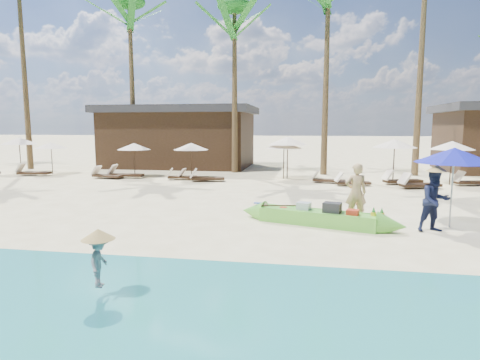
# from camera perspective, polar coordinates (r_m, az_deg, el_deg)

# --- Properties ---
(ground) EXTENTS (240.00, 240.00, 0.00)m
(ground) POSITION_cam_1_polar(r_m,az_deg,el_deg) (11.01, 3.16, -7.48)
(ground) COLOR #FDEFBB
(ground) RESTS_ON ground
(wet_sand_strip) EXTENTS (240.00, 4.50, 0.01)m
(wet_sand_strip) POSITION_cam_1_polar(r_m,az_deg,el_deg) (6.36, -2.19, -19.08)
(wet_sand_strip) COLOR tan
(wet_sand_strip) RESTS_ON ground
(green_canoe) EXTENTS (5.32, 1.96, 0.70)m
(green_canoe) POSITION_cam_1_polar(r_m,az_deg,el_deg) (12.02, 10.92, -5.17)
(green_canoe) COLOR #61C53C
(green_canoe) RESTS_ON ground
(tourist) EXTENTS (0.71, 0.52, 1.78)m
(tourist) POSITION_cam_1_polar(r_m,az_deg,el_deg) (12.58, 16.16, -1.72)
(tourist) COLOR tan
(tourist) RESTS_ON ground
(vendor_green) EXTENTS (0.98, 0.86, 1.72)m
(vendor_green) POSITION_cam_1_polar(r_m,az_deg,el_deg) (12.13, 25.99, -2.67)
(vendor_green) COLOR #141937
(vendor_green) RESTS_ON ground
(vendor_yellow) EXTENTS (0.43, 0.62, 0.88)m
(vendor_yellow) POSITION_cam_1_polar(r_m,az_deg,el_deg) (7.25, -19.38, -10.85)
(vendor_yellow) COLOR gray
(vendor_yellow) RESTS_ON ground
(blue_umbrella) EXTENTS (2.12, 2.12, 2.28)m
(blue_umbrella) POSITION_cam_1_polar(r_m,az_deg,el_deg) (12.76, 28.17, 3.11)
(blue_umbrella) COLOR #99999E
(blue_umbrella) RESTS_ON ground
(resort_parasol_1) EXTENTS (2.14, 2.14, 2.21)m
(resort_parasol_1) POSITION_cam_1_polar(r_m,az_deg,el_deg) (28.60, -28.91, 4.90)
(resort_parasol_1) COLOR #342015
(resort_parasol_1) RESTS_ON ground
(resort_parasol_2) EXTENTS (1.89, 1.89, 1.95)m
(resort_parasol_2) POSITION_cam_1_polar(r_m,az_deg,el_deg) (26.91, -25.29, 4.50)
(resort_parasol_2) COLOR #342015
(resort_parasol_2) RESTS_ON ground
(lounger_2_left) EXTENTS (1.98, 0.83, 0.65)m
(lounger_2_left) POSITION_cam_1_polar(r_m,az_deg,el_deg) (26.56, -27.49, 1.01)
(lounger_2_left) COLOR #342015
(lounger_2_left) RESTS_ON ground
(resort_parasol_3) EXTENTS (1.88, 1.88, 1.94)m
(resort_parasol_3) POSITION_cam_1_polar(r_m,az_deg,el_deg) (23.67, -14.85, 4.63)
(resort_parasol_3) COLOR #342015
(resort_parasol_3) RESTS_ON ground
(lounger_3_left) EXTENTS (1.87, 0.87, 0.61)m
(lounger_3_left) POSITION_cam_1_polar(r_m,az_deg,el_deg) (23.53, -18.57, 0.70)
(lounger_3_left) COLOR #342015
(lounger_3_left) RESTS_ON ground
(lounger_3_right) EXTENTS (1.98, 0.65, 0.67)m
(lounger_3_right) POSITION_cam_1_polar(r_m,az_deg,el_deg) (23.48, -16.15, 0.83)
(lounger_3_right) COLOR #342015
(lounger_3_right) RESTS_ON ground
(resort_parasol_4) EXTENTS (1.92, 1.92, 1.98)m
(resort_parasol_4) POSITION_cam_1_polar(r_m,az_deg,el_deg) (22.26, -6.97, 4.76)
(resort_parasol_4) COLOR #342015
(resort_parasol_4) RESTS_ON ground
(lounger_4_left) EXTENTS (1.70, 0.85, 0.56)m
(lounger_4_left) POSITION_cam_1_polar(r_m,az_deg,el_deg) (22.06, -8.51, 0.53)
(lounger_4_left) COLOR #342015
(lounger_4_left) RESTS_ON ground
(lounger_4_right) EXTENTS (1.64, 0.56, 0.55)m
(lounger_4_right) POSITION_cam_1_polar(r_m,az_deg,el_deg) (21.84, -6.82, 0.49)
(lounger_4_right) COLOR #342015
(lounger_4_right) RESTS_ON ground
(resort_parasol_5) EXTENTS (2.02, 2.02, 2.08)m
(resort_parasol_5) POSITION_cam_1_polar(r_m,az_deg,el_deg) (22.27, 6.27, 5.01)
(resort_parasol_5) COLOR #342015
(resort_parasol_5) RESTS_ON ground
(lounger_5_left) EXTENTS (1.89, 0.99, 0.61)m
(lounger_5_left) POSITION_cam_1_polar(r_m,az_deg,el_deg) (21.15, -4.94, 0.34)
(lounger_5_left) COLOR #342015
(lounger_5_left) RESTS_ON ground
(resort_parasol_6) EXTENTS (2.26, 2.26, 2.33)m
(resort_parasol_6) POSITION_cam_1_polar(r_m,az_deg,el_deg) (22.33, 6.80, 5.57)
(resort_parasol_6) COLOR #342015
(resort_parasol_6) RESTS_ON ground
(lounger_6_left) EXTENTS (1.75, 0.86, 0.57)m
(lounger_6_left) POSITION_cam_1_polar(r_m,az_deg,el_deg) (20.96, 12.21, 0.09)
(lounger_6_left) COLOR #342015
(lounger_6_left) RESTS_ON ground
(lounger_6_right) EXTENTS (1.77, 0.80, 0.58)m
(lounger_6_right) POSITION_cam_1_polar(r_m,az_deg,el_deg) (20.28, 15.46, -0.25)
(lounger_6_right) COLOR #342015
(lounger_6_right) RESTS_ON ground
(resort_parasol_7) EXTENTS (2.19, 2.19, 2.25)m
(resort_parasol_7) POSITION_cam_1_polar(r_m,az_deg,el_deg) (21.65, 21.14, 4.88)
(resort_parasol_7) COLOR #342015
(resort_parasol_7) RESTS_ON ground
(lounger_7_left) EXTENTS (2.05, 1.14, 0.67)m
(lounger_7_left) POSITION_cam_1_polar(r_m,az_deg,el_deg) (21.58, 21.81, 0.02)
(lounger_7_left) COLOR #342015
(lounger_7_left) RESTS_ON ground
(lounger_7_right) EXTENTS (2.03, 1.15, 0.66)m
(lounger_7_right) POSITION_cam_1_polar(r_m,az_deg,el_deg) (20.41, 23.95, -0.51)
(lounger_7_right) COLOR #342015
(lounger_7_right) RESTS_ON ground
(resort_parasol_8) EXTENTS (2.10, 2.10, 2.16)m
(resort_parasol_8) POSITION_cam_1_polar(r_m,az_deg,el_deg) (22.33, 27.93, 4.37)
(resort_parasol_8) COLOR #342015
(resort_parasol_8) RESTS_ON ground
(lounger_8_left) EXTENTS (1.97, 0.95, 0.64)m
(lounger_8_left) POSITION_cam_1_polar(r_m,az_deg,el_deg) (22.61, 30.02, -0.16)
(lounger_8_left) COLOR #342015
(lounger_8_left) RESTS_ON ground
(palm_1) EXTENTS (2.08, 2.08, 13.60)m
(palm_1) POSITION_cam_1_polar(r_m,az_deg,el_deg) (31.97, -28.87, 21.09)
(palm_1) COLOR brown
(palm_1) RESTS_ON ground
(palm_2) EXTENTS (2.08, 2.08, 11.33)m
(palm_2) POSITION_cam_1_polar(r_m,az_deg,el_deg) (28.85, -15.37, 19.97)
(palm_2) COLOR brown
(palm_2) RESTS_ON ground
(palm_3) EXTENTS (2.08, 2.08, 10.52)m
(palm_3) POSITION_cam_1_polar(r_m,az_deg,el_deg) (25.89, -0.78, 20.34)
(palm_3) COLOR brown
(palm_3) RESTS_ON ground
(palm_4) EXTENTS (2.08, 2.08, 11.70)m
(palm_4) POSITION_cam_1_polar(r_m,az_deg,el_deg) (25.47, 12.39, 22.41)
(palm_4) COLOR brown
(palm_4) RESTS_ON ground
(pavilion_west) EXTENTS (10.80, 6.60, 4.30)m
(pavilion_west) POSITION_cam_1_polar(r_m,az_deg,el_deg) (29.53, -8.56, 6.19)
(pavilion_west) COLOR #342015
(pavilion_west) RESTS_ON ground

